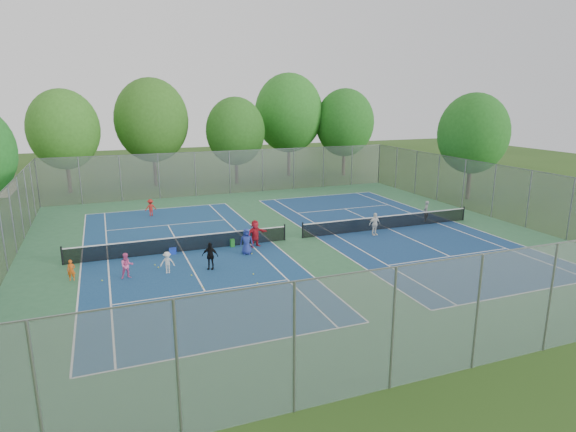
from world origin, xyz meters
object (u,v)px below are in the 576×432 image
object	(u,v)px
net_right	(389,222)
net_left	(182,244)
instructor	(426,211)
ball_hopper	(232,243)
ball_crate	(173,251)

from	to	relation	value
net_right	net_left	bearing A→B (deg)	180.00
net_right	instructor	bearing A→B (deg)	11.54
ball_hopper	instructor	bearing A→B (deg)	3.43
ball_crate	instructor	world-z (taller)	instructor
ball_crate	instructor	distance (m)	18.23
ball_crate	net_right	bearing A→B (deg)	0.68
ball_crate	ball_hopper	world-z (taller)	ball_hopper
net_right	instructor	distance (m)	3.69
net_left	net_right	size ratio (longest dim) A/B	1.00
ball_crate	instructor	xyz separation A→B (m)	(18.19, 0.91, 0.59)
instructor	ball_hopper	bearing A→B (deg)	-36.46
net_left	instructor	size ratio (longest dim) A/B	8.44
net_left	net_right	world-z (taller)	same
net_left	ball_crate	xyz separation A→B (m)	(-0.59, -0.17, -0.29)
net_left	ball_hopper	distance (m)	2.97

